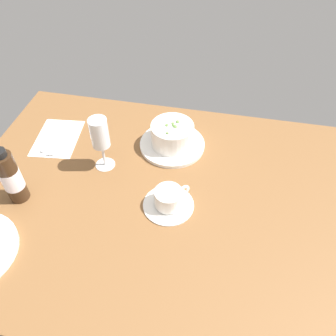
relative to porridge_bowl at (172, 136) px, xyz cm
name	(u,v)px	position (x,y,z in cm)	size (l,w,h in cm)	color
ground_plane	(152,199)	(1.64, 21.56, -5.51)	(110.00, 84.00, 3.00)	brown
porridge_bowl	(172,136)	(0.00, 0.00, 0.00)	(20.80, 20.80, 9.07)	white
cutlery_setting	(57,138)	(37.93, 4.35, -3.76)	(15.58, 20.08, 0.90)	white
coffee_cup	(169,200)	(-3.69, 23.84, -1.50)	(13.98, 13.98, 5.83)	white
wine_glass	(100,135)	(18.36, 12.53, 7.82)	(5.90, 5.90, 17.33)	white
sauce_bottle_brown	(11,177)	(37.61, 29.23, 4.19)	(5.36, 5.36, 17.75)	#382314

